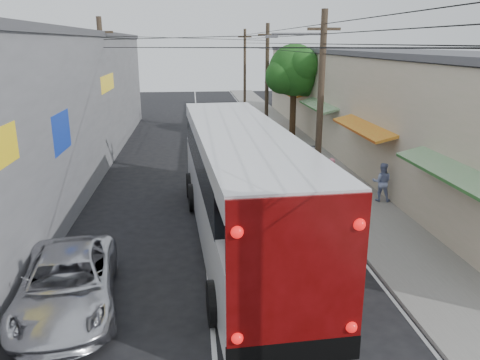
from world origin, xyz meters
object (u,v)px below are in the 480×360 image
Objects in this scene: coach_bus at (240,184)px; pedestrian_far at (382,182)px; parked_suv at (304,176)px; parked_car_mid at (256,135)px; pedestrian_near at (331,177)px; jeepney at (68,283)px; parked_car_far at (243,115)px.

pedestrian_far is at bearing 23.94° from coach_bus.
pedestrian_far reaches higher than parked_suv.
parked_car_mid is 11.26m from pedestrian_near.
parked_car_far reaches higher than jeepney.
coach_bus is 15.54m from parked_car_mid.
parked_car_far is at bearing 98.51° from parked_suv.
coach_bus is 7.30m from pedestrian_far.
coach_bus is at bearing -95.59° from parked_car_mid.
coach_bus is 6.11m from parked_suv.
pedestrian_far is (3.69, -20.96, 0.20)m from parked_car_far.
jeepney is 12.08m from parked_suv.
pedestrian_near reaches higher than parked_car_far.
jeepney is 1.13× the size of parked_car_far.
coach_bus is 8.01× the size of pedestrian_near.
pedestrian_far is at bearing 24.83° from jeepney.
parked_suv is 19.37m from parked_car_far.
pedestrian_near reaches higher than pedestrian_far.
coach_bus is 6.36m from jeepney.
pedestrian_near is at bearing -81.07° from parked_car_far.
coach_bus reaches higher than pedestrian_far.
parked_suv is at bearing 51.88° from coach_bus.
pedestrian_far is at bearing -21.70° from parked_suv.
coach_bus reaches higher than parked_suv.
parked_suv is (3.41, 4.93, -1.21)m from coach_bus.
pedestrian_near reaches higher than parked_suv.
parked_car_mid is (-0.80, 10.33, -0.11)m from parked_suv.
pedestrian_near is (9.26, 8.03, 0.27)m from jeepney.
parked_suv is 3.36× the size of pedestrian_near.
coach_bus reaches higher than jeepney.
jeepney is 20.54m from parked_car_mid.
parked_car_mid is 12.53m from pedestrian_far.
pedestrian_far is (3.80, -11.94, 0.22)m from parked_car_mid.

